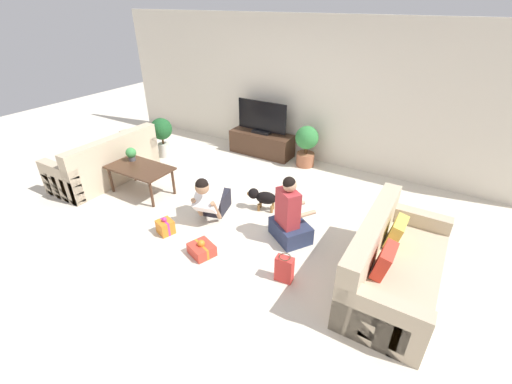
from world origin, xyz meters
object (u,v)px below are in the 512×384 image
Objects in this scene: potted_plant_back_right at (306,144)px; gift_box_a at (165,227)px; gift_bag_a at (284,269)px; gift_box_b at (202,249)px; tabletop_plant at (131,154)px; person_kneeling at (211,197)px; potted_plant_corner_left at (162,132)px; dog at (262,197)px; sofa_right at (392,266)px; coffee_table at (140,170)px; tv_console at (262,143)px; tv at (262,119)px; person_sitting at (290,218)px; sofa_left at (106,164)px.

potted_plant_back_right reaches higher than gift_box_a.
potted_plant_back_right is 2.27× the size of gift_bag_a.
gift_box_b is at bearing -173.24° from gift_bag_a.
person_kneeling is at bearing -3.30° from tabletop_plant.
potted_plant_corner_left is 1.53× the size of dog.
potted_plant_back_right is (-2.09, 2.44, 0.16)m from sofa_right.
potted_plant_back_right is at bearing 51.80° from coffee_table.
sofa_right reaches higher than gift_box_b.
tv_console reaches higher than gift_bag_a.
tv_console is at bearing 177.13° from potted_plant_back_right.
coffee_table is 1.42m from person_kneeling.
gift_box_a is (-0.83, -1.20, -0.12)m from dog.
sofa_right reaches higher than tabletop_plant.
tv is 2.90m from person_sitting.
potted_plant_corner_left reaches higher than person_kneeling.
person_sitting is at bearing 112.52° from gift_bag_a.
tv is 2.19m from dog.
person_sitting is 3.64× the size of gift_box_a.
person_sitting reaches higher than gift_box_b.
sofa_left is at bearing -172.28° from tabletop_plant.
sofa_right is at bearing -38.87° from tv_console.
tv_console is at bearing 51.13° from sofa_right.
sofa_left is at bearing -96.68° from potted_plant_corner_left.
dog is 2.33× the size of tabletop_plant.
sofa_left and sofa_right have the same top height.
tv_console is at bearing 63.27° from tabletop_plant.
tv is at bearing -165.87° from dog.
person_sitting is 1.19m from gift_box_b.
potted_plant_corner_left is at bearing 120.90° from coffee_table.
gift_bag_a reaches higher than dog.
tv_console is 2.13m from dog.
gift_box_a is at bearing -51.23° from dog.
sofa_right is 5.15× the size of gift_bag_a.
tabletop_plant is at bearing 158.19° from coffee_table.
sofa_left is 6.91× the size of gift_box_a.
gift_box_a reaches higher than gift_box_b.
gift_bag_a is at bearing -11.55° from coffee_table.
tv_console is at bearing 70.40° from coffee_table.
tv is (0.00, 0.00, 0.51)m from tv_console.
coffee_table is at bearing -59.10° from potted_plant_corner_left.
sofa_right is at bearing -17.41° from person_kneeling.
potted_plant_back_right is (1.00, -0.05, 0.22)m from tv_console.
person_sitting is at bearing 40.11° from dog.
tv_console is (1.76, 2.37, -0.07)m from sofa_left.
tv reaches higher than tv_console.
gift_box_a is at bearing -45.47° from potted_plant_corner_left.
tabletop_plant is (-0.30, 0.12, 0.17)m from coffee_table.
gift_box_a is 1.67m from tabletop_plant.
potted_plant_corner_left is 2.81m from dog.
coffee_table is 4.08× the size of gift_box_a.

